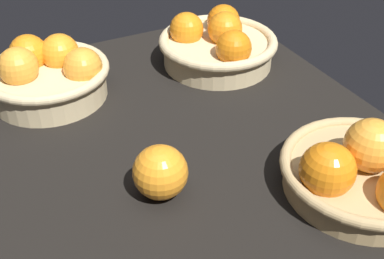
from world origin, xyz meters
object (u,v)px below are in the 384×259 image
object	(u,v)px
loose_orange_front_gap	(160,172)
basket_far_right	(370,172)
basket_near_left	(48,74)
basket_far_left	(218,44)

from	to	relation	value
loose_orange_front_gap	basket_far_right	bearing A→B (deg)	63.09
basket_near_left	basket_far_right	bearing A→B (deg)	35.48
basket_far_right	loose_orange_front_gap	xyz separation A→B (cm)	(-13.52, -26.63, 0.03)
basket_far_right	loose_orange_front_gap	distance (cm)	29.86
basket_far_left	loose_orange_front_gap	world-z (taller)	basket_far_left
basket_far_right	loose_orange_front_gap	world-z (taller)	basket_far_right
basket_near_left	loose_orange_front_gap	bearing A→B (deg)	12.29
basket_far_left	basket_near_left	bearing A→B (deg)	-94.99
basket_far_left	loose_orange_front_gap	bearing A→B (deg)	-40.66
basket_far_left	basket_far_right	distance (cm)	44.84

